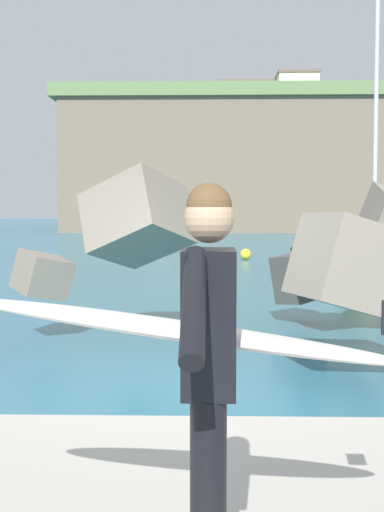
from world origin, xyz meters
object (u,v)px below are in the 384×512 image
boat_near_right (156,230)px  mooring_buoy_middle (246,254)px  surfer_with_board (201,354)px  boat_near_centre (374,261)px  station_building_east (296,96)px  station_building_central (245,102)px

boat_near_right → mooring_buoy_middle: boat_near_right is taller
surfer_with_board → boat_near_right: (-3.64, 44.64, -0.57)m
surfer_with_board → mooring_buoy_middle: surfer_with_board is taller
boat_near_right → mooring_buoy_middle: (5.08, -19.52, -0.48)m
boat_near_centre → mooring_buoy_middle: bearing=110.1°
boat_near_centre → mooring_buoy_middle: boat_near_centre is taller
station_building_east → mooring_buoy_middle: bearing=-98.6°
station_building_central → station_building_east: bearing=-31.7°
mooring_buoy_middle → surfer_with_board: bearing=-93.3°
boat_near_right → surfer_with_board: bearing=-85.3°
mooring_buoy_middle → boat_near_right: bearing=104.6°
surfer_with_board → station_building_central: 88.67m
surfer_with_board → boat_near_centre: (4.56, 16.58, -0.72)m
mooring_buoy_middle → station_building_central: station_building_central is taller
surfer_with_board → station_building_central: size_ratio=0.29×
surfer_with_board → boat_near_right: size_ratio=0.37×
boat_near_centre → station_building_east: bearing=85.1°
boat_near_centre → station_building_central: bearing=90.2°
surfer_with_board → mooring_buoy_middle: bearing=86.7°
station_building_central → boat_near_centre: bearing=-89.8°
boat_near_right → mooring_buoy_middle: size_ratio=12.97×
surfer_with_board → boat_near_right: boat_near_right is taller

